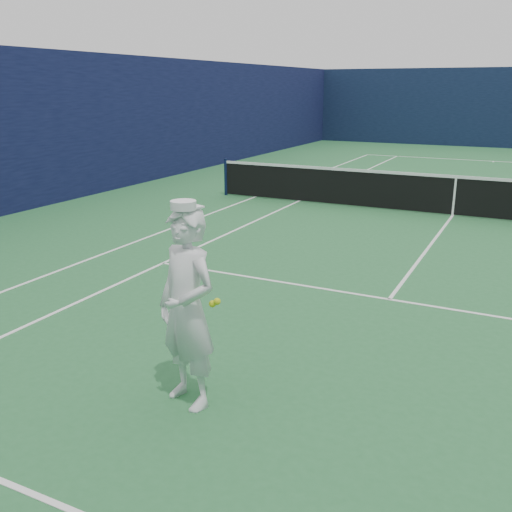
{
  "coord_description": "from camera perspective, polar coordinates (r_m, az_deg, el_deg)",
  "views": [
    {
      "loc": [
        1.76,
        -14.46,
        3.08
      ],
      "look_at": [
        -1.12,
        -8.66,
        1.14
      ],
      "focal_mm": 40.0,
      "sensor_mm": 36.0,
      "label": 1
    }
  ],
  "objects": [
    {
      "name": "ground",
      "position": [
        14.89,
        19.04,
        3.79
      ],
      "size": [
        80.0,
        80.0,
        0.0
      ],
      "primitive_type": "plane",
      "color": "#276636",
      "rests_on": "ground"
    },
    {
      "name": "court_markings",
      "position": [
        14.89,
        19.04,
        3.81
      ],
      "size": [
        11.03,
        23.83,
        0.01
      ],
      "color": "white",
      "rests_on": "ground"
    },
    {
      "name": "windscreen_fence",
      "position": [
        14.61,
        19.79,
        11.45
      ],
      "size": [
        20.12,
        36.12,
        4.0
      ],
      "color": "#0E1834",
      "rests_on": "ground"
    },
    {
      "name": "tennis_net",
      "position": [
        14.79,
        19.24,
        5.89
      ],
      "size": [
        12.88,
        0.09,
        1.07
      ],
      "color": "#141E4C",
      "rests_on": "ground"
    },
    {
      "name": "tennis_player",
      "position": [
        5.57,
        -6.89,
        -5.24
      ],
      "size": [
        0.85,
        0.72,
        2.07
      ],
      "rotation": [
        0.0,
        0.0,
        -0.33
      ],
      "color": "white",
      "rests_on": "ground"
    }
  ]
}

